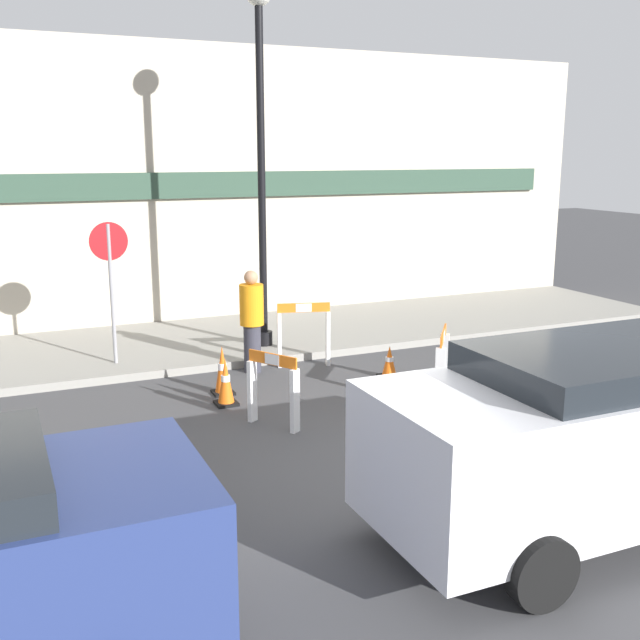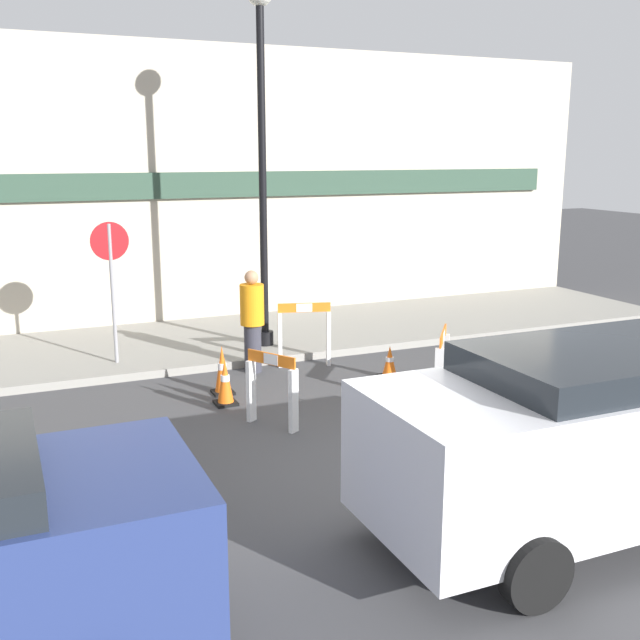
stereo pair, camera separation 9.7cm
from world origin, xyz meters
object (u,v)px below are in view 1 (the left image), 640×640
object	(u,v)px
streetlamp_post	(261,120)
person_worker	(252,319)
stop_sign	(110,270)
parked_car_1	(606,426)

from	to	relation	value
streetlamp_post	person_worker	world-z (taller)	streetlamp_post
stop_sign	person_worker	distance (m)	2.34
parked_car_1	stop_sign	bearing A→B (deg)	115.27
streetlamp_post	stop_sign	distance (m)	3.46
person_worker	parked_car_1	distance (m)	6.23
stop_sign	person_worker	xyz separation A→B (m)	(1.98, -0.97, -0.77)
stop_sign	parked_car_1	world-z (taller)	stop_sign
person_worker	parked_car_1	world-z (taller)	parked_car_1
streetlamp_post	stop_sign	world-z (taller)	streetlamp_post
person_worker	parked_car_1	xyz separation A→B (m)	(1.35, -6.08, 0.11)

